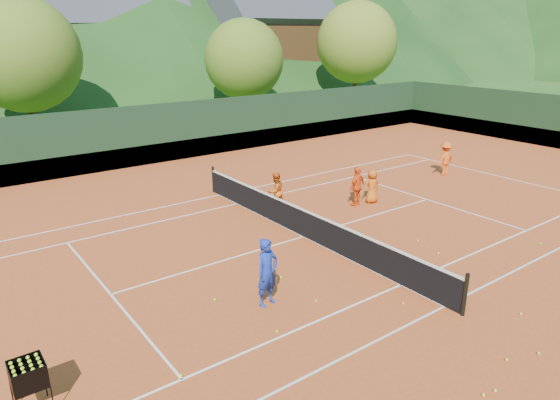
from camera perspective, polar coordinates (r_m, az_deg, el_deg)
ground at (r=16.50m, az=2.72°, el=-4.25°), size 400.00×400.00×0.00m
clay_court at (r=16.49m, az=2.72°, el=-4.22°), size 40.00×24.00×0.02m
coach at (r=12.23m, az=-1.47°, el=-8.26°), size 0.69×0.51×1.73m
student_a at (r=18.67m, az=-0.51°, el=1.00°), size 0.78×0.64×1.46m
student_b at (r=19.36m, az=8.80°, el=1.55°), size 0.96×0.55×1.54m
student_c at (r=19.80m, az=10.46°, el=1.55°), size 0.75×0.59×1.34m
student_d at (r=24.55m, az=18.34°, el=4.52°), size 1.06×0.68×1.57m
tennis_ball_0 at (r=13.46m, az=25.81°, el=-11.63°), size 0.07×0.07×0.07m
tennis_ball_1 at (r=15.59m, az=14.22°, el=-6.05°), size 0.07×0.07×0.07m
tennis_ball_2 at (r=17.85m, az=27.61°, el=-4.47°), size 0.07×0.07×0.07m
tennis_ball_3 at (r=10.78m, az=23.37°, el=-19.35°), size 0.07×0.07×0.07m
tennis_ball_7 at (r=10.60m, az=22.23°, el=-19.93°), size 0.07×0.07×0.07m
tennis_ball_9 at (r=16.66m, az=15.48°, el=-4.51°), size 0.07×0.07×0.07m
tennis_ball_10 at (r=12.96m, az=13.90°, el=-11.39°), size 0.07×0.07×0.07m
tennis_ball_11 at (r=12.72m, az=4.13°, el=-11.42°), size 0.07×0.07×0.07m
tennis_ball_12 at (r=13.79m, az=0.09°, el=-8.82°), size 0.07×0.07×0.07m
tennis_ball_14 at (r=12.17m, az=27.46°, el=-15.28°), size 0.07×0.07×0.07m
tennis_ball_15 at (r=10.52m, az=-11.25°, el=-19.06°), size 0.07×0.07×0.07m
tennis_ball_18 at (r=11.56m, az=-0.35°, el=-14.79°), size 0.07×0.07×0.07m
tennis_ball_19 at (r=11.69m, az=24.47°, el=-16.27°), size 0.07×0.07×0.07m
tennis_ball_21 at (r=12.85m, az=-7.45°, el=-11.22°), size 0.07×0.07×0.07m
tennis_ball_22 at (r=15.93m, az=17.64°, el=-5.83°), size 0.07×0.07×0.07m
court_lines at (r=16.49m, az=2.72°, el=-4.18°), size 23.83×11.03×0.00m
tennis_net at (r=16.30m, az=2.75°, el=-2.57°), size 0.10×12.07×1.10m
perimeter_fence at (r=16.04m, az=2.79°, el=-0.08°), size 40.40×24.24×3.00m
ball_hopper at (r=10.17m, az=-26.85°, el=-17.46°), size 0.57×0.57×1.00m
chalet_mid at (r=48.34m, az=-18.42°, el=16.12°), size 12.65×8.82×11.45m
chalet_right at (r=51.20m, az=-1.23°, el=17.42°), size 11.50×8.82×11.91m
tree_b at (r=32.24m, az=-27.39°, el=14.53°), size 6.40×6.40×8.40m
tree_c at (r=36.52m, az=-4.11°, el=15.72°), size 5.60×5.60×7.35m
tree_d at (r=44.83m, az=8.77°, el=17.36°), size 6.80×6.80×8.93m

